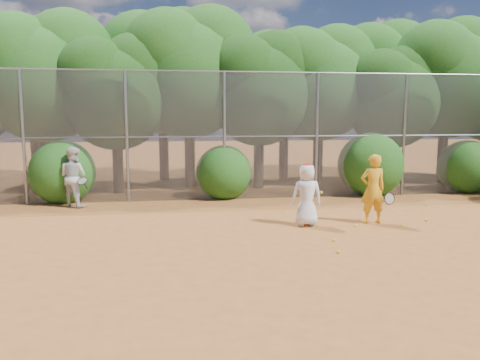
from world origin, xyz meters
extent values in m
plane|color=#995422|center=(0.00, 0.00, 0.00)|extent=(80.00, 80.00, 0.00)
cylinder|color=gray|center=(-7.00, 6.00, 2.00)|extent=(0.09, 0.09, 4.00)
cylinder|color=gray|center=(-4.00, 6.00, 2.00)|extent=(0.09, 0.09, 4.00)
cylinder|color=gray|center=(-1.00, 6.00, 2.00)|extent=(0.09, 0.09, 4.00)
cylinder|color=gray|center=(2.00, 6.00, 2.00)|extent=(0.09, 0.09, 4.00)
cylinder|color=gray|center=(5.00, 6.00, 2.00)|extent=(0.09, 0.09, 4.00)
cylinder|color=gray|center=(0.00, 6.00, 4.00)|extent=(20.00, 0.05, 0.05)
cylinder|color=gray|center=(0.00, 6.00, 2.00)|extent=(20.00, 0.04, 0.04)
cube|color=slate|center=(0.00, 6.00, 2.00)|extent=(20.00, 0.02, 4.00)
cylinder|color=black|center=(-7.00, 8.50, 1.26)|extent=(0.38, 0.38, 2.52)
sphere|color=#1B4F13|center=(-7.00, 8.50, 3.73)|extent=(4.03, 4.03, 4.03)
sphere|color=#1B4F13|center=(-6.19, 8.90, 4.74)|extent=(3.23, 3.23, 3.23)
sphere|color=#1B4F13|center=(-7.71, 8.20, 4.54)|extent=(3.02, 3.02, 3.02)
cylinder|color=black|center=(-4.50, 7.80, 1.08)|extent=(0.36, 0.36, 2.17)
sphere|color=#10330B|center=(-4.50, 7.80, 3.21)|extent=(3.47, 3.47, 3.47)
sphere|color=#10330B|center=(-3.81, 8.15, 4.08)|extent=(2.78, 2.78, 2.78)
sphere|color=#10330B|center=(-5.11, 7.54, 3.91)|extent=(2.60, 2.60, 2.60)
cylinder|color=black|center=(-2.00, 8.80, 1.33)|extent=(0.39, 0.39, 2.66)
sphere|color=#1B4F13|center=(-2.00, 8.80, 3.94)|extent=(4.26, 4.26, 4.26)
sphere|color=#1B4F13|center=(-1.15, 9.23, 5.00)|extent=(3.40, 3.40, 3.40)
sphere|color=#1B4F13|center=(-2.74, 8.48, 4.79)|extent=(3.19, 3.19, 3.19)
cylinder|color=black|center=(0.50, 8.20, 1.14)|extent=(0.37, 0.37, 2.27)
sphere|color=#10330B|center=(0.50, 8.20, 3.37)|extent=(3.64, 3.64, 3.64)
sphere|color=#10330B|center=(1.23, 8.56, 4.28)|extent=(2.91, 2.91, 2.91)
sphere|color=#10330B|center=(-0.14, 7.93, 4.10)|extent=(2.73, 2.73, 2.73)
cylinder|color=black|center=(3.00, 9.00, 1.22)|extent=(0.38, 0.38, 2.45)
sphere|color=#1B4F13|center=(3.00, 9.00, 3.63)|extent=(3.92, 3.92, 3.92)
sphere|color=#1B4F13|center=(3.78, 9.39, 4.61)|extent=(3.14, 3.14, 3.14)
sphere|color=#1B4F13|center=(2.31, 8.71, 4.41)|extent=(2.94, 2.94, 2.94)
cylinder|color=black|center=(5.50, 8.00, 1.05)|extent=(0.36, 0.36, 2.10)
sphere|color=#10330B|center=(5.50, 8.00, 3.11)|extent=(3.36, 3.36, 3.36)
sphere|color=#10330B|center=(6.17, 8.34, 3.95)|extent=(2.69, 2.69, 2.69)
sphere|color=#10330B|center=(4.91, 7.75, 3.78)|extent=(2.52, 2.52, 2.52)
cylinder|color=black|center=(8.00, 8.60, 1.29)|extent=(0.39, 0.39, 2.59)
sphere|color=#1B4F13|center=(8.00, 8.60, 3.83)|extent=(4.14, 4.14, 4.14)
sphere|color=#1B4F13|center=(8.83, 9.01, 4.87)|extent=(3.32, 3.32, 3.32)
sphere|color=#1B4F13|center=(7.27, 8.29, 4.66)|extent=(3.11, 3.11, 3.11)
cylinder|color=black|center=(-8.00, 10.80, 1.31)|extent=(0.39, 0.39, 2.62)
sphere|color=#1B4F13|center=(-8.00, 10.80, 3.88)|extent=(4.20, 4.20, 4.20)
sphere|color=#1B4F13|center=(-7.16, 11.22, 4.94)|extent=(3.36, 3.36, 3.36)
sphere|color=#1B4F13|center=(-8.73, 10.49, 4.72)|extent=(3.15, 3.15, 3.15)
cylinder|color=black|center=(-3.00, 11.00, 1.40)|extent=(0.40, 0.40, 2.80)
sphere|color=#1B4F13|center=(-3.00, 11.00, 4.14)|extent=(4.48, 4.48, 4.48)
sphere|color=#1B4F13|center=(-2.10, 11.45, 5.26)|extent=(3.58, 3.58, 3.58)
sphere|color=#1B4F13|center=(-3.78, 10.66, 5.04)|extent=(3.36, 3.36, 3.36)
cylinder|color=black|center=(2.00, 10.60, 1.26)|extent=(0.38, 0.38, 2.52)
sphere|color=#1B4F13|center=(2.00, 10.60, 3.73)|extent=(4.03, 4.03, 4.03)
sphere|color=#1B4F13|center=(2.81, 11.00, 4.74)|extent=(3.23, 3.23, 3.23)
sphere|color=#1B4F13|center=(1.29, 10.30, 4.54)|extent=(3.02, 3.02, 3.02)
cylinder|color=black|center=(6.50, 11.20, 1.36)|extent=(0.40, 0.40, 2.73)
sphere|color=#1B4F13|center=(6.50, 11.20, 4.04)|extent=(4.37, 4.37, 4.37)
sphere|color=#1B4F13|center=(7.37, 11.64, 5.13)|extent=(3.49, 3.49, 3.49)
sphere|color=#1B4F13|center=(5.74, 10.87, 4.91)|extent=(3.28, 3.28, 3.28)
sphere|color=#1B4F13|center=(-6.00, 6.30, 1.00)|extent=(2.00, 2.00, 2.00)
sphere|color=#1B4F13|center=(-1.00, 6.30, 0.90)|extent=(1.80, 1.80, 1.80)
sphere|color=#1B4F13|center=(4.00, 6.30, 1.10)|extent=(2.20, 2.20, 2.20)
sphere|color=#1B4F13|center=(7.50, 6.30, 0.95)|extent=(1.90, 1.90, 1.90)
imported|color=gold|center=(2.26, 2.15, 0.86)|extent=(0.63, 0.41, 1.72)
torus|color=black|center=(2.61, 1.95, 0.65)|extent=(0.31, 0.12, 0.30)
cylinder|color=black|center=(2.57, 2.16, 0.62)|extent=(0.08, 0.28, 0.07)
imported|color=white|center=(0.57, 2.12, 0.76)|extent=(0.75, 0.50, 1.52)
ellipsoid|color=#AE2318|center=(0.57, 2.12, 1.48)|extent=(0.22, 0.22, 0.13)
sphere|color=yellow|center=(0.87, 1.92, 0.85)|extent=(0.07, 0.07, 0.07)
imported|color=silver|center=(-5.50, 5.40, 0.88)|extent=(1.08, 1.02, 1.75)
torus|color=black|center=(-5.20, 5.10, 0.80)|extent=(0.37, 0.33, 0.23)
cylinder|color=black|center=(-5.14, 5.24, 0.64)|extent=(0.11, 0.21, 0.23)
sphere|color=yellow|center=(1.72, 1.88, 0.03)|extent=(0.07, 0.07, 0.07)
sphere|color=yellow|center=(3.71, 2.16, 0.03)|extent=(0.07, 0.07, 0.07)
sphere|color=yellow|center=(0.54, -0.20, 0.03)|extent=(0.07, 0.07, 0.07)
sphere|color=yellow|center=(2.83, 1.68, 0.03)|extent=(0.07, 0.07, 0.07)
sphere|color=yellow|center=(0.75, 0.63, 0.03)|extent=(0.07, 0.07, 0.07)
sphere|color=yellow|center=(4.77, 4.00, 0.03)|extent=(0.07, 0.07, 0.07)
camera|label=1|loc=(-2.57, -8.65, 2.66)|focal=35.00mm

